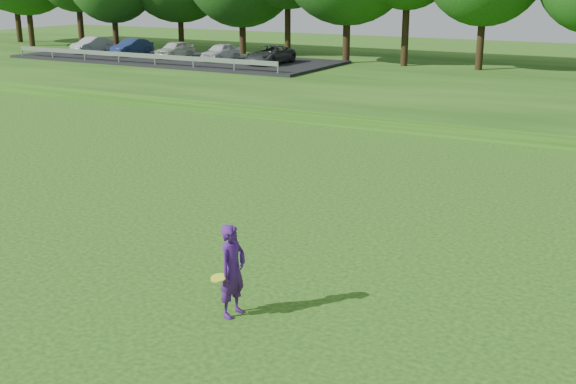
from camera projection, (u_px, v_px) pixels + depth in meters
The scene contains 5 objects.
ground at pixel (125, 319), 13.75m from camera, with size 140.00×140.00×0.00m, color #19480D.
berm at pixel (514, 85), 42.23m from camera, with size 130.00×30.00×0.60m, color #19480D.
walking_path at pixel (442, 132), 30.55m from camera, with size 130.00×1.60×0.04m, color gray.
parking_lot at pixel (179, 55), 51.89m from camera, with size 24.00×9.00×1.38m.
woman at pixel (233, 271), 13.69m from camera, with size 0.50×0.82×1.84m.
Camera 1 is at (8.76, -9.45, 6.22)m, focal length 45.00 mm.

